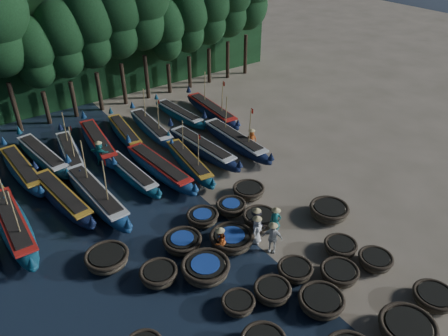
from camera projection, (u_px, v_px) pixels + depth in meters
ground at (238, 228)px, 24.92m from camera, size 120.00×120.00×0.00m
foliage_wall at (77, 44)px, 38.42m from camera, size 40.00×3.00×10.00m
coracle_3 at (407, 329)px, 18.59m from camera, size 2.76×2.76×0.83m
coracle_4 at (434, 297)px, 20.20m from camera, size 2.22×2.22×0.64m
coracle_7 at (321, 302)px, 19.93m from camera, size 2.66×2.66×0.71m
coracle_8 at (339, 273)px, 21.44m from camera, size 2.02×2.02×0.68m
coracle_9 at (375, 260)px, 22.17m from camera, size 2.04×2.04×0.70m
coracle_11 at (238, 304)px, 19.88m from camera, size 1.87×1.87×0.63m
coracle_12 at (272, 291)px, 20.43m from camera, size 1.80×1.80×0.72m
coracle_13 at (295, 270)px, 21.62m from camera, size 2.09×2.09×0.66m
coracle_14 at (340, 247)px, 23.04m from camera, size 1.77×1.77×0.68m
coracle_15 at (159, 275)px, 21.31m from camera, size 2.01×2.01×0.76m
coracle_16 at (206, 269)px, 21.57m from camera, size 2.54×2.54×0.84m
coracle_17 at (232, 239)px, 23.43m from camera, size 2.43×2.43×0.82m
coracle_18 at (260, 219)px, 24.96m from camera, size 2.30×2.30×0.78m
coracle_19 at (329, 211)px, 25.57m from camera, size 2.32×2.32×0.80m
coracle_20 at (107, 259)px, 22.23m from camera, size 2.64×2.64×0.77m
coracle_21 at (182, 242)px, 23.30m from camera, size 2.60×2.60×0.75m
coracle_22 at (203, 218)px, 25.14m from camera, size 2.26×2.26×0.69m
coracle_23 at (231, 207)px, 25.94m from camera, size 1.98×1.98×0.73m
coracle_24 at (249, 191)px, 27.34m from camera, size 2.08×2.08×0.74m
long_boat_1 at (13, 225)px, 24.28m from camera, size 1.68×8.92×3.79m
long_boat_2 at (62, 197)px, 26.57m from camera, size 2.34×8.17×1.45m
long_boat_3 at (96, 195)px, 26.65m from camera, size 1.95×9.02×3.84m
long_boat_4 at (131, 173)px, 28.94m from camera, size 1.71×7.34×1.29m
long_boat_5 at (159, 168)px, 29.42m from camera, size 2.14×8.53×1.50m
long_boat_6 at (189, 162)px, 30.15m from camera, size 2.20×7.52×3.22m
long_boat_7 at (202, 148)px, 31.73m from camera, size 2.12×8.53×1.51m
long_boat_8 at (235, 140)px, 32.69m from camera, size 1.53×8.64×3.67m
long_boat_10 at (22, 169)px, 29.28m from camera, size 1.83×8.15×1.44m
long_boat_11 at (43, 156)px, 30.80m from camera, size 2.48×8.21×1.46m
long_boat_12 at (71, 154)px, 31.10m from camera, size 2.47×7.69×3.30m
long_boat_13 at (98, 142)px, 32.45m from camera, size 2.44×8.53×1.51m
long_boat_14 at (125, 133)px, 33.92m from camera, size 2.07×7.32×1.30m
long_boat_15 at (151, 128)px, 34.55m from camera, size 1.92×7.99×3.40m
long_boat_16 at (179, 114)px, 36.82m from camera, size 1.86×7.27×1.28m
long_boat_17 at (211, 111)px, 37.20m from camera, size 1.97×8.52×3.62m
fisherman_0 at (257, 229)px, 23.50m from camera, size 0.97×0.84×1.87m
fisherman_1 at (275, 220)px, 24.03m from camera, size 0.75×0.71×1.92m
fisherman_2 at (220, 241)px, 22.70m from camera, size 0.93×0.80×1.86m
fisherman_3 at (256, 221)px, 24.12m from camera, size 0.98×1.22×1.85m
fisherman_4 at (272, 237)px, 22.86m from camera, size 1.01×1.09×2.00m
fisherman_5 at (100, 153)px, 30.33m from camera, size 1.44×1.66×2.01m
fisherman_6 at (251, 139)px, 32.14m from camera, size 0.96×0.79×1.88m
tree_5 at (34, 53)px, 33.27m from camera, size 3.68×3.68×8.68m
tree_6 at (62, 39)px, 34.05m from camera, size 4.09×4.09×9.65m
tree_7 at (89, 26)px, 34.83m from camera, size 4.51×4.51×10.63m
tree_8 at (114, 13)px, 35.61m from camera, size 4.92×4.92×11.60m
tree_9 at (139, 1)px, 36.40m from camera, size 5.34×5.34×12.58m
tree_10 at (166, 30)px, 38.97m from camera, size 3.68×3.68×8.68m
tree_11 at (187, 18)px, 39.75m from camera, size 4.09×4.09×9.65m
tree_12 at (208, 7)px, 40.53m from camera, size 4.51×4.51×10.63m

